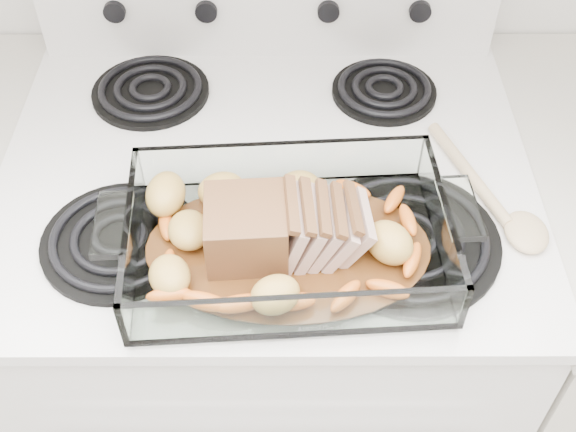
{
  "coord_description": "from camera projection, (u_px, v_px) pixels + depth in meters",
  "views": [
    {
      "loc": [
        0.03,
        0.87,
        1.67
      ],
      "look_at": [
        0.03,
        1.49,
        0.99
      ],
      "focal_mm": 45.0,
      "sensor_mm": 36.0,
      "label": 1
    }
  ],
  "objects": [
    {
      "name": "pork_roast",
      "position": [
        272.0,
        228.0,
        0.9
      ],
      "size": [
        0.21,
        0.1,
        0.08
      ],
      "rotation": [
        0.0,
        0.0,
        -0.28
      ],
      "color": "brown",
      "rests_on": "baking_dish"
    },
    {
      "name": "roast_vegetables",
      "position": [
        285.0,
        216.0,
        0.94
      ],
      "size": [
        0.37,
        0.2,
        0.05
      ],
      "rotation": [
        0.0,
        0.0,
        -0.24
      ],
      "color": "orange",
      "rests_on": "baking_dish"
    },
    {
      "name": "baking_dish",
      "position": [
        288.0,
        242.0,
        0.92
      ],
      "size": [
        0.4,
        0.26,
        0.08
      ],
      "rotation": [
        0.0,
        0.0,
        0.06
      ],
      "color": "white",
      "rests_on": "electric_range"
    },
    {
      "name": "wooden_spoon",
      "position": [
        500.0,
        205.0,
        0.99
      ],
      "size": [
        0.13,
        0.26,
        0.02
      ],
      "rotation": [
        0.0,
        0.0,
        0.35
      ],
      "color": "#C6AF8C",
      "rests_on": "electric_range"
    },
    {
      "name": "electric_range",
      "position": [
        271.0,
        331.0,
        1.4
      ],
      "size": [
        0.78,
        0.7,
        1.12
      ],
      "color": "white",
      "rests_on": "ground"
    }
  ]
}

